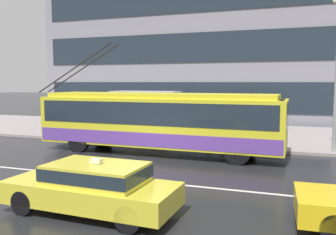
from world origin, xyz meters
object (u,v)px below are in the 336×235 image
(pedestrian_at_shelter, at_px, (209,111))
(pedestrian_approaching_curb, at_px, (223,112))
(trolleybus, at_px, (159,120))
(bus_shelter, at_px, (147,102))
(taxi_oncoming_near, at_px, (93,185))
(pedestrian_walking_past, at_px, (243,122))

(pedestrian_at_shelter, relative_size, pedestrian_approaching_curb, 0.99)
(trolleybus, relative_size, pedestrian_at_shelter, 6.39)
(bus_shelter, xyz_separation_m, pedestrian_approaching_curb, (4.58, -0.23, -0.41))
(taxi_oncoming_near, distance_m, pedestrian_approaching_curb, 11.60)
(pedestrian_approaching_curb, height_order, pedestrian_walking_past, pedestrian_approaching_curb)
(taxi_oncoming_near, relative_size, bus_shelter, 1.14)
(pedestrian_at_shelter, bearing_deg, bus_shelter, -173.06)
(trolleybus, distance_m, taxi_oncoming_near, 7.84)
(taxi_oncoming_near, bearing_deg, pedestrian_approaching_curb, 84.35)
(trolleybus, xyz_separation_m, taxi_oncoming_near, (1.14, -7.71, -0.83))
(bus_shelter, height_order, pedestrian_at_shelter, bus_shelter)
(pedestrian_at_shelter, xyz_separation_m, pedestrian_approaching_curb, (0.94, -0.68, 0.03))
(trolleybus, height_order, pedestrian_approaching_curb, trolleybus)
(pedestrian_at_shelter, bearing_deg, pedestrian_approaching_curb, -35.87)
(pedestrian_walking_past, bearing_deg, pedestrian_approaching_curb, -164.42)
(bus_shelter, bearing_deg, taxi_oncoming_near, -73.64)
(trolleybus, distance_m, pedestrian_walking_past, 5.27)
(trolleybus, bearing_deg, pedestrian_approaching_curb, 58.95)
(pedestrian_approaching_curb, bearing_deg, bus_shelter, 177.07)
(taxi_oncoming_near, height_order, pedestrian_walking_past, pedestrian_walking_past)
(bus_shelter, xyz_separation_m, pedestrian_walking_past, (5.61, 0.05, -0.98))
(trolleybus, relative_size, bus_shelter, 3.09)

